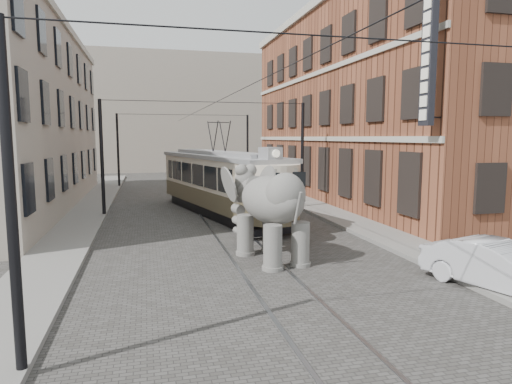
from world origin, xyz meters
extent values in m
plane|color=#464441|center=(0.00, 0.00, 0.00)|extent=(120.00, 120.00, 0.00)
cube|color=slate|center=(6.00, 0.00, 0.07)|extent=(2.00, 60.00, 0.15)
cube|color=slate|center=(-6.50, 0.00, 0.07)|extent=(2.00, 60.00, 0.15)
cube|color=brown|center=(11.00, 9.00, 6.00)|extent=(8.00, 26.00, 12.00)
cube|color=#A09484|center=(-11.00, 10.00, 5.00)|extent=(7.00, 24.00, 10.00)
cube|color=#A09484|center=(0.00, 40.00, 7.00)|extent=(28.00, 10.00, 14.00)
imported|color=#B8B8BD|center=(5.65, -8.25, 0.66)|extent=(2.64, 4.23, 1.32)
camera|label=1|loc=(-3.43, -17.98, 4.09)|focal=31.31mm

